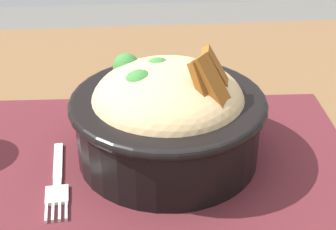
% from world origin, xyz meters
% --- Properties ---
extents(table, '(1.35, 0.89, 0.78)m').
position_xyz_m(table, '(0.00, 0.00, 0.70)').
color(table, brown).
rests_on(table, ground_plane).
extents(placemat, '(0.45, 0.32, 0.00)m').
position_xyz_m(placemat, '(0.03, -0.01, 0.78)').
color(placemat, '#47191E').
rests_on(placemat, table).
extents(bowl, '(0.20, 0.20, 0.13)m').
position_xyz_m(bowl, '(0.01, -0.03, 0.83)').
color(bowl, black).
rests_on(bowl, placemat).
extents(fork, '(0.03, 0.13, 0.00)m').
position_xyz_m(fork, '(0.12, 0.01, 0.78)').
color(fork, silver).
rests_on(fork, placemat).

